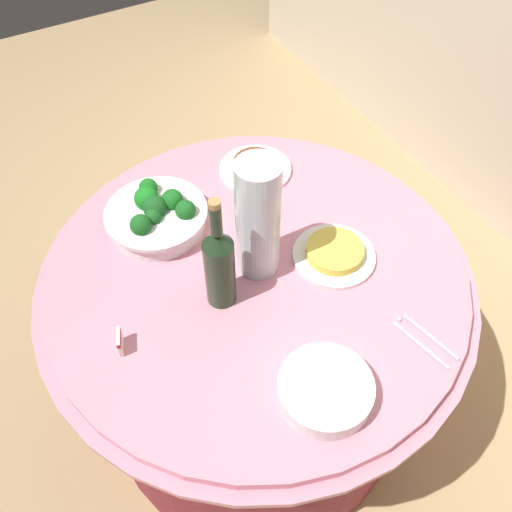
% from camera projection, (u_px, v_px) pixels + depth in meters
% --- Properties ---
extents(ground_plane, '(6.00, 6.00, 0.00)m').
position_uv_depth(ground_plane, '(256.00, 394.00, 2.01)').
color(ground_plane, tan).
extents(buffet_table, '(1.16, 1.16, 0.74)m').
position_uv_depth(buffet_table, '(256.00, 341.00, 1.72)').
color(buffet_table, maroon).
rests_on(buffet_table, ground_plane).
extents(broccoli_bowl, '(0.28, 0.28, 0.12)m').
position_uv_depth(broccoli_bowl, '(157.00, 215.00, 1.50)').
color(broccoli_bowl, white).
rests_on(broccoli_bowl, buffet_table).
extents(plate_stack, '(0.21, 0.21, 0.05)m').
position_uv_depth(plate_stack, '(325.00, 390.00, 1.19)').
color(plate_stack, white).
rests_on(plate_stack, buffet_table).
extents(wine_bottle, '(0.07, 0.07, 0.34)m').
position_uv_depth(wine_bottle, '(219.00, 265.00, 1.28)').
color(wine_bottle, '#1F341E').
rests_on(wine_bottle, buffet_table).
extents(decorative_fruit_vase, '(0.11, 0.11, 0.34)m').
position_uv_depth(decorative_fruit_vase, '(258.00, 224.00, 1.33)').
color(decorative_fruit_vase, silver).
rests_on(decorative_fruit_vase, buffet_table).
extents(serving_tongs, '(0.17, 0.07, 0.01)m').
position_uv_depth(serving_tongs, '(423.00, 339.00, 1.30)').
color(serving_tongs, silver).
rests_on(serving_tongs, buffet_table).
extents(food_plate_fried_egg, '(0.22, 0.22, 0.04)m').
position_uv_depth(food_plate_fried_egg, '(334.00, 253.00, 1.45)').
color(food_plate_fried_egg, white).
rests_on(food_plate_fried_egg, buffet_table).
extents(food_plate_stir_fry, '(0.22, 0.22, 0.04)m').
position_uv_depth(food_plate_stir_fry, '(255.00, 167.00, 1.67)').
color(food_plate_stir_fry, white).
rests_on(food_plate_stir_fry, buffet_table).
extents(label_placard_front, '(0.05, 0.03, 0.05)m').
position_uv_depth(label_placard_front, '(120.00, 341.00, 1.26)').
color(label_placard_front, white).
rests_on(label_placard_front, buffet_table).
extents(label_placard_mid, '(0.05, 0.03, 0.05)m').
position_uv_depth(label_placard_mid, '(240.00, 219.00, 1.51)').
color(label_placard_mid, white).
rests_on(label_placard_mid, buffet_table).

